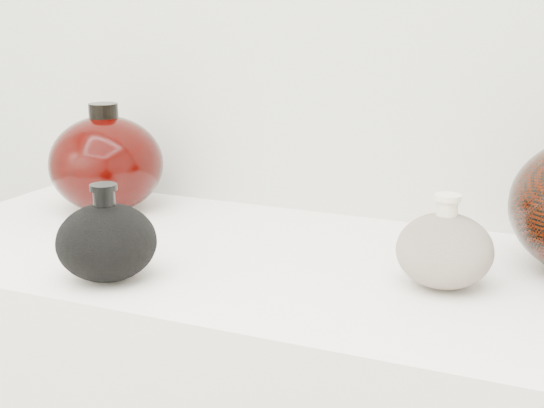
% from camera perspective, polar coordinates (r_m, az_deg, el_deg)
% --- Properties ---
extents(black_gourd_vase, '(0.16, 0.16, 0.13)m').
position_cam_1_polar(black_gourd_vase, '(1.00, -12.35, -2.76)').
color(black_gourd_vase, black).
rests_on(black_gourd_vase, display_counter).
extents(cream_gourd_vase, '(0.15, 0.15, 0.12)m').
position_cam_1_polar(cream_gourd_vase, '(0.98, 12.86, -3.37)').
color(cream_gourd_vase, beige).
rests_on(cream_gourd_vase, display_counter).
extents(left_round_pot, '(0.23, 0.23, 0.19)m').
position_cam_1_polar(left_round_pot, '(1.33, -12.36, 3.00)').
color(left_round_pot, black).
rests_on(left_round_pot, display_counter).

